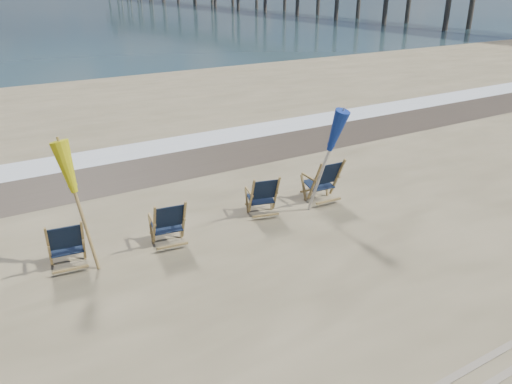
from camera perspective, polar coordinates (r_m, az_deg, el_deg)
surf_foam at (r=14.69m, az=-12.41°, el=4.84°), size 200.00×1.40×0.01m
wet_sand_strip at (r=13.34m, az=-10.25°, el=3.14°), size 200.00×2.60×0.00m
beach_chair_0 at (r=8.77m, az=-19.11°, el=-5.46°), size 0.69×0.76×0.96m
beach_chair_1 at (r=9.08m, az=-8.22°, el=-3.36°), size 0.70×0.77×0.96m
beach_chair_2 at (r=10.11m, az=2.34°, el=-0.32°), size 0.74×0.80×0.93m
beach_chair_3 at (r=10.91m, az=9.28°, el=1.50°), size 0.71×0.79×1.04m
umbrella_yellow at (r=8.36m, az=-19.96°, el=1.98°), size 0.30×0.30×2.20m
umbrella_blue at (r=9.86m, az=7.94°, el=6.85°), size 0.30×0.30×2.29m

